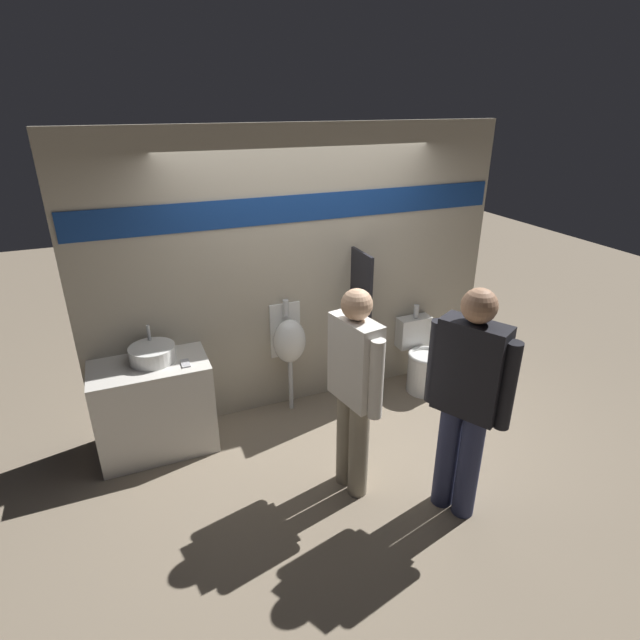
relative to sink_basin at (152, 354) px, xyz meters
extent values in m
plane|color=gray|center=(1.45, -0.35, -0.91)|extent=(16.00, 16.00, 0.00)
cube|color=#B2A893|center=(1.45, 0.25, 0.44)|extent=(4.07, 0.06, 2.70)
cube|color=navy|center=(1.45, 0.21, 1.07)|extent=(3.99, 0.01, 0.24)
cube|color=silver|center=(-0.05, -0.06, -0.49)|extent=(0.97, 0.55, 0.85)
cylinder|color=white|center=(0.00, 0.00, 0.00)|extent=(0.38, 0.38, 0.13)
cylinder|color=silver|center=(0.00, 0.13, 0.14)|extent=(0.03, 0.03, 0.14)
cube|color=#B7B7BC|center=(0.24, -0.16, -0.06)|extent=(0.07, 0.14, 0.01)
cube|color=black|center=(1.96, 0.01, -0.13)|extent=(0.03, 0.41, 1.57)
cylinder|color=silver|center=(1.25, 0.08, -0.64)|extent=(0.04, 0.04, 0.55)
ellipsoid|color=white|center=(1.25, 0.08, -0.16)|extent=(0.32, 0.26, 0.44)
cube|color=white|center=(1.25, 0.21, -0.09)|extent=(0.30, 0.02, 0.55)
cylinder|color=silver|center=(1.25, 0.17, 0.15)|extent=(0.06, 0.06, 0.16)
cylinder|color=white|center=(2.68, -0.15, -0.71)|extent=(0.37, 0.37, 0.41)
torus|color=white|center=(2.68, -0.15, -0.49)|extent=(0.39, 0.39, 0.04)
cube|color=white|center=(2.68, 0.13, -0.34)|extent=(0.37, 0.16, 0.33)
cylinder|color=silver|center=(2.68, 0.11, -0.09)|extent=(0.06, 0.06, 0.14)
cylinder|color=#282D4C|center=(1.98, -1.73, -0.48)|extent=(0.16, 0.16, 0.87)
cylinder|color=#282D4C|center=(1.90, -1.58, -0.48)|extent=(0.16, 0.16, 0.87)
cube|color=black|center=(1.94, -1.65, 0.30)|extent=(0.39, 0.49, 0.69)
cylinder|color=black|center=(2.06, -1.88, 0.26)|extent=(0.11, 0.11, 0.63)
cylinder|color=black|center=(1.82, -1.43, 0.26)|extent=(0.11, 0.11, 0.63)
sphere|color=#A87A5B|center=(1.94, -1.65, 0.76)|extent=(0.23, 0.23, 0.23)
cylinder|color=gray|center=(1.34, -1.23, -0.50)|extent=(0.15, 0.15, 0.82)
cylinder|color=gray|center=(1.31, -1.07, -0.50)|extent=(0.15, 0.15, 0.82)
cube|color=silver|center=(1.32, -1.15, 0.24)|extent=(0.26, 0.46, 0.65)
cylinder|color=silver|center=(1.36, -1.40, 0.20)|extent=(0.10, 0.10, 0.60)
cylinder|color=silver|center=(1.28, -0.91, 0.20)|extent=(0.10, 0.10, 0.60)
sphere|color=tan|center=(1.32, -1.15, 0.67)|extent=(0.22, 0.22, 0.22)
camera|label=1|loc=(-0.13, -3.97, 1.96)|focal=28.00mm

